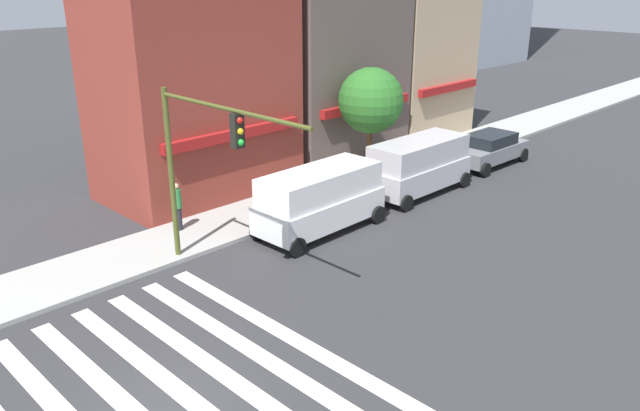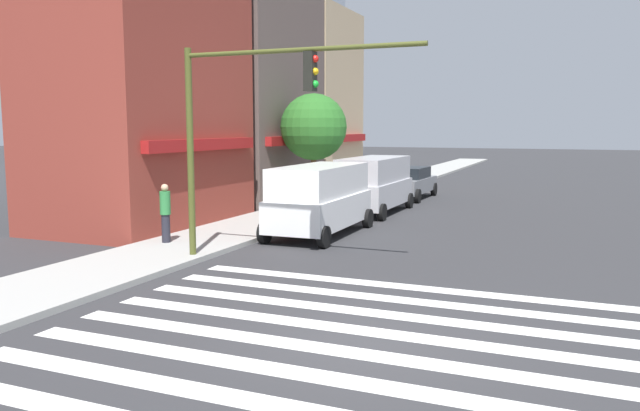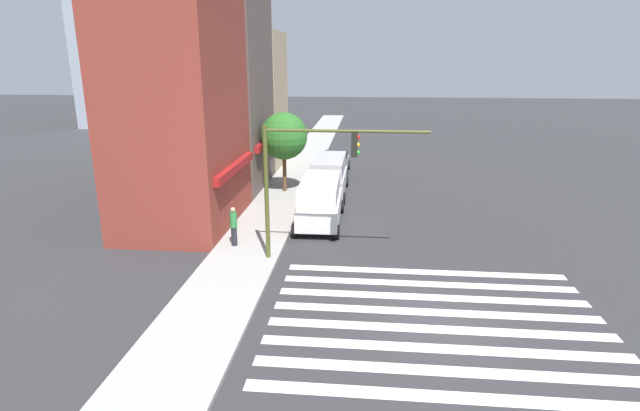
{
  "view_description": "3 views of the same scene",
  "coord_description": "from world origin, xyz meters",
  "px_view_note": "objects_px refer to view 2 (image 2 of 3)",
  "views": [
    {
      "loc": [
        -5.54,
        -10.18,
        8.93
      ],
      "look_at": [
        9.43,
        4.7,
        1.0
      ],
      "focal_mm": 35.0,
      "sensor_mm": 36.0,
      "label": 1
    },
    {
      "loc": [
        -9.66,
        -3.26,
        3.61
      ],
      "look_at": [
        9.43,
        4.7,
        1.0
      ],
      "focal_mm": 35.0,
      "sensor_mm": 36.0,
      "label": 2
    },
    {
      "loc": [
        -14.72,
        2.39,
        8.12
      ],
      "look_at": [
        9.43,
        4.7,
        1.0
      ],
      "focal_mm": 28.0,
      "sensor_mm": 36.0,
      "label": 3
    }
  ],
  "objects_px": {
    "van_white": "(320,197)",
    "street_tree": "(314,127)",
    "van_silver": "(374,183)",
    "sedan_grey": "(409,182)",
    "pedestrian_green_top": "(165,212)",
    "traffic_signal": "(244,111)"
  },
  "relations": [
    {
      "from": "traffic_signal",
      "to": "pedestrian_green_top",
      "type": "relative_size",
      "value": 3.66
    },
    {
      "from": "van_silver",
      "to": "sedan_grey",
      "type": "distance_m",
      "value": 5.83
    },
    {
      "from": "traffic_signal",
      "to": "street_tree",
      "type": "distance_m",
      "value": 11.32
    },
    {
      "from": "sedan_grey",
      "to": "street_tree",
      "type": "bearing_deg",
      "value": 155.49
    },
    {
      "from": "traffic_signal",
      "to": "sedan_grey",
      "type": "bearing_deg",
      "value": -0.09
    },
    {
      "from": "pedestrian_green_top",
      "to": "street_tree",
      "type": "relative_size",
      "value": 0.36
    },
    {
      "from": "traffic_signal",
      "to": "sedan_grey",
      "type": "relative_size",
      "value": 1.46
    },
    {
      "from": "van_white",
      "to": "van_silver",
      "type": "distance_m",
      "value": 5.92
    },
    {
      "from": "traffic_signal",
      "to": "pedestrian_green_top",
      "type": "height_order",
      "value": "traffic_signal"
    },
    {
      "from": "pedestrian_green_top",
      "to": "sedan_grey",
      "type": "bearing_deg",
      "value": -79.86
    },
    {
      "from": "van_silver",
      "to": "pedestrian_green_top",
      "type": "height_order",
      "value": "van_silver"
    },
    {
      "from": "van_white",
      "to": "van_silver",
      "type": "height_order",
      "value": "same"
    },
    {
      "from": "traffic_signal",
      "to": "street_tree",
      "type": "bearing_deg",
      "value": 14.2
    },
    {
      "from": "traffic_signal",
      "to": "van_silver",
      "type": "bearing_deg",
      "value": -0.13
    },
    {
      "from": "sedan_grey",
      "to": "street_tree",
      "type": "distance_m",
      "value": 6.96
    },
    {
      "from": "van_white",
      "to": "sedan_grey",
      "type": "height_order",
      "value": "van_white"
    },
    {
      "from": "pedestrian_green_top",
      "to": "street_tree",
      "type": "xyz_separation_m",
      "value": [
        9.76,
        -0.67,
        2.53
      ]
    },
    {
      "from": "van_silver",
      "to": "street_tree",
      "type": "relative_size",
      "value": 1.02
    },
    {
      "from": "sedan_grey",
      "to": "van_silver",
      "type": "bearing_deg",
      "value": -178.52
    },
    {
      "from": "van_white",
      "to": "street_tree",
      "type": "bearing_deg",
      "value": 24.23
    },
    {
      "from": "sedan_grey",
      "to": "pedestrian_green_top",
      "type": "relative_size",
      "value": 2.51
    },
    {
      "from": "traffic_signal",
      "to": "pedestrian_green_top",
      "type": "xyz_separation_m",
      "value": [
        1.2,
        3.44,
        -2.95
      ]
    }
  ]
}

